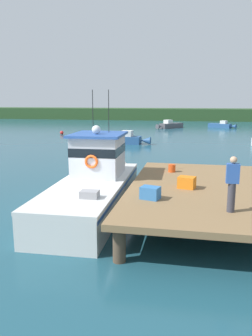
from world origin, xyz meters
name	(u,v)px	position (x,y,z in m)	size (l,w,h in m)	color
ground_plane	(88,210)	(0.00, 0.00, 0.00)	(200.00, 200.00, 0.00)	#1E4C5B
dock	(211,190)	(4.80, 0.00, 1.07)	(6.00, 9.00, 1.20)	#4C3D2D
main_fishing_boat	(95,183)	(0.19, 0.47, 1.01)	(2.74, 9.84, 4.80)	silver
crate_stack_near_edge	(150,193)	(2.77, -1.94, 1.40)	(0.60, 0.44, 0.41)	#3370B2
crate_single_far	(187,182)	(3.91, -0.32, 1.41)	(0.60, 0.44, 0.43)	orange
bait_bucket	(172,168)	(3.20, 2.41, 1.37)	(0.32, 0.32, 0.34)	#E04C19
deckhand_by_the_boat	(232,183)	(5.22, -2.78, 2.06)	(0.36, 0.22, 1.63)	#383842
moored_boat_mid_harbor	(170,125)	(0.49, 40.13, 0.44)	(4.05, 4.55, 1.29)	#4C4C51
moored_boat_far_left	(222,125)	(8.42, 42.58, 0.38)	(4.28, 2.80, 1.11)	#285184
moored_boat_off_the_point	(124,139)	(-2.74, 20.65, 0.45)	(5.22, 1.57, 1.32)	#285184
mooring_buoy_inshore	(62,133)	(-12.28, 28.02, 0.22)	(0.44, 0.44, 0.44)	red
far_shoreline	(175,114)	(0.00, 62.00, 1.20)	(120.00, 8.00, 2.40)	#284723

